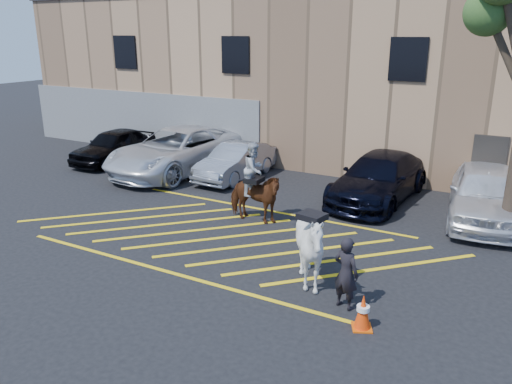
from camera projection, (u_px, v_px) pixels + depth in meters
The scene contains 12 objects.
ground at pixel (233, 234), 14.30m from camera, with size 90.00×90.00×0.00m, color black.
car_black_suv at pixel (114, 146), 21.94m from camera, with size 1.73×4.30×1.46m, color black.
car_white_pickup at pixel (178, 150), 20.35m from camera, with size 2.99×6.48×1.80m, color white.
car_silver_sedan at pixel (236, 161), 19.51m from camera, with size 1.44×4.14×1.36m, color #90949E.
car_blue_suv at pixel (379, 178), 16.97m from camera, with size 2.18×5.35×1.55m, color black.
car_white_suv at pixel (485, 193), 15.08m from camera, with size 2.02×5.02×1.71m, color white.
handler at pixel (346, 273), 10.26m from camera, with size 0.57×0.38×1.57m, color black.
warehouse at pixel (365, 74), 23.20m from camera, with size 32.42×10.20×7.30m.
hatching_zone at pixel (227, 237), 14.05m from camera, with size 12.60×5.12×0.01m.
mounted_bay at pixel (254, 191), 14.90m from camera, with size 1.86×0.86×2.46m.
saddled_white at pixel (311, 248), 11.04m from camera, with size 1.87×2.02×1.92m.
traffic_cone at pixel (363, 312), 9.63m from camera, with size 0.50×0.50×0.73m.
Camera 1 is at (6.93, -11.30, 5.53)m, focal length 35.00 mm.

